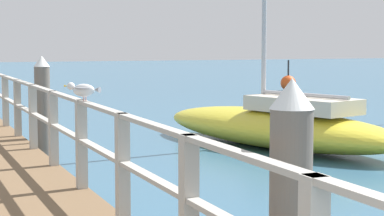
{
  "coord_description": "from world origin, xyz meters",
  "views": [
    {
      "loc": [
        -0.71,
        -0.4,
        2.16
      ],
      "look_at": [
        2.85,
        7.97,
        1.29
      ],
      "focal_mm": 62.97,
      "sensor_mm": 36.0,
      "label": 1
    }
  ],
  "objects_px": {
    "dock_piling_far": "(43,108)",
    "boat_0": "(276,125)",
    "channel_buoy": "(288,83)",
    "seagull_foreground": "(83,89)"
  },
  "relations": [
    {
      "from": "dock_piling_far",
      "to": "boat_0",
      "type": "bearing_deg",
      "value": -2.39
    },
    {
      "from": "dock_piling_far",
      "to": "seagull_foreground",
      "type": "height_order",
      "value": "dock_piling_far"
    },
    {
      "from": "boat_0",
      "to": "seagull_foreground",
      "type": "bearing_deg",
      "value": -156.13
    },
    {
      "from": "dock_piling_far",
      "to": "channel_buoy",
      "type": "xyz_separation_m",
      "value": [
        13.88,
        14.32,
        -0.62
      ]
    },
    {
      "from": "dock_piling_far",
      "to": "boat_0",
      "type": "height_order",
      "value": "boat_0"
    },
    {
      "from": "dock_piling_far",
      "to": "boat_0",
      "type": "relative_size",
      "value": 0.23
    },
    {
      "from": "seagull_foreground",
      "to": "boat_0",
      "type": "height_order",
      "value": "boat_0"
    },
    {
      "from": "channel_buoy",
      "to": "seagull_foreground",
      "type": "bearing_deg",
      "value": -126.9
    },
    {
      "from": "channel_buoy",
      "to": "dock_piling_far",
      "type": "bearing_deg",
      "value": -134.09
    },
    {
      "from": "dock_piling_far",
      "to": "channel_buoy",
      "type": "bearing_deg",
      "value": 45.91
    }
  ]
}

